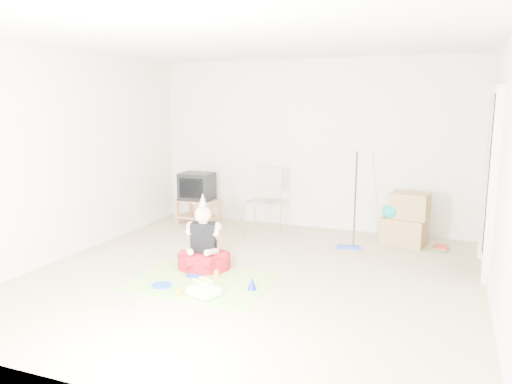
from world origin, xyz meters
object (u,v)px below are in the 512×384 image
(folding_chair, at_px, (262,202))
(tv_stand, at_px, (198,209))
(crt_tv, at_px, (197,186))
(cardboard_boxes, at_px, (406,220))
(seated_woman, at_px, (204,252))
(birthday_cake, at_px, (204,292))

(folding_chair, bearing_deg, tv_stand, 170.07)
(crt_tv, height_order, folding_chair, folding_chair)
(tv_stand, bearing_deg, cardboard_boxes, -0.27)
(crt_tv, distance_m, cardboard_boxes, 3.25)
(tv_stand, height_order, crt_tv, crt_tv)
(tv_stand, distance_m, folding_chair, 1.25)
(tv_stand, bearing_deg, seated_woman, -60.16)
(crt_tv, relative_size, seated_woman, 0.55)
(tv_stand, relative_size, birthday_cake, 2.00)
(cardboard_boxes, distance_m, birthday_cake, 3.22)
(crt_tv, bearing_deg, seated_woman, -61.66)
(crt_tv, relative_size, cardboard_boxes, 0.69)
(crt_tv, distance_m, birthday_cake, 3.15)
(birthday_cake, bearing_deg, crt_tv, 119.11)
(folding_chair, relative_size, cardboard_boxes, 1.39)
(crt_tv, bearing_deg, tv_stand, -136.50)
(folding_chair, bearing_deg, crt_tv, 170.07)
(folding_chair, bearing_deg, birthday_cake, -83.07)
(tv_stand, height_order, seated_woman, seated_woman)
(crt_tv, xyz_separation_m, seated_woman, (1.11, -1.93, -0.42))
(tv_stand, distance_m, seated_woman, 2.23)
(folding_chair, distance_m, birthday_cake, 2.55)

